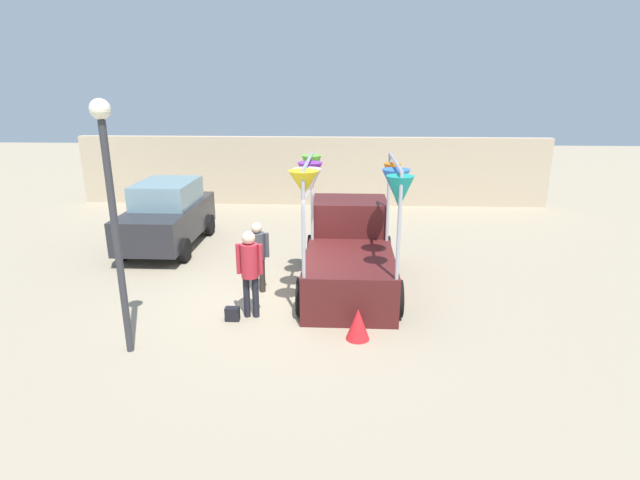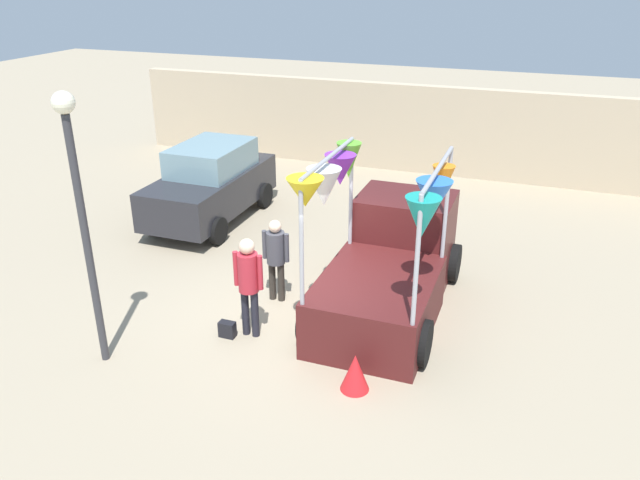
% 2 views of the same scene
% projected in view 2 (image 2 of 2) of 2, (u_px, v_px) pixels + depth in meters
% --- Properties ---
extents(ground_plane, '(60.00, 60.00, 0.00)m').
position_uv_depth(ground_plane, '(297.00, 317.00, 11.24)').
color(ground_plane, gray).
extents(vendor_truck, '(2.49, 4.17, 3.06)m').
position_uv_depth(vendor_truck, '(391.00, 259.00, 11.33)').
color(vendor_truck, '#4C1919').
rests_on(vendor_truck, ground).
extents(parked_car, '(1.88, 4.00, 1.88)m').
position_uv_depth(parked_car, '(211.00, 183.00, 15.17)').
color(parked_car, '#26262B').
rests_on(parked_car, ground).
extents(person_customer, '(0.53, 0.34, 1.79)m').
position_uv_depth(person_customer, '(248.00, 278.00, 10.28)').
color(person_customer, black).
rests_on(person_customer, ground).
extents(person_vendor, '(0.53, 0.34, 1.62)m').
position_uv_depth(person_vendor, '(276.00, 253.00, 11.45)').
color(person_vendor, '#2D2823').
rests_on(person_vendor, ground).
extents(handbag, '(0.28, 0.16, 0.28)m').
position_uv_depth(handbag, '(227.00, 329.00, 10.61)').
color(handbag, black).
rests_on(handbag, ground).
extents(street_lamp, '(0.32, 0.32, 4.29)m').
position_uv_depth(street_lamp, '(79.00, 198.00, 8.95)').
color(street_lamp, '#333338').
rests_on(street_lamp, ground).
extents(brick_boundary_wall, '(18.00, 0.36, 2.60)m').
position_uv_depth(brick_boundary_wall, '(413.00, 129.00, 18.68)').
color(brick_boundary_wall, tan).
rests_on(brick_boundary_wall, ground).
extents(folded_kite_bundle_crimson, '(0.58, 0.58, 0.60)m').
position_uv_depth(folded_kite_bundle_crimson, '(355.00, 372.00, 9.23)').
color(folded_kite_bundle_crimson, red).
rests_on(folded_kite_bundle_crimson, ground).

